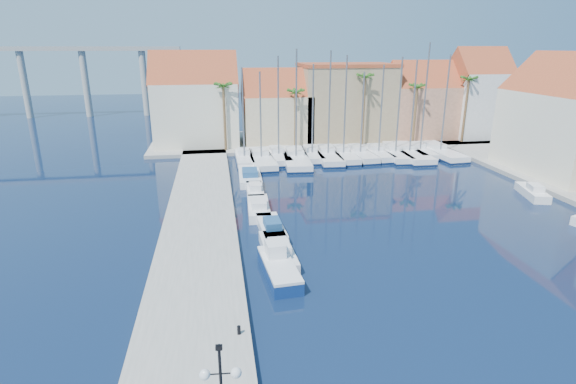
% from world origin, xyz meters
% --- Properties ---
extents(ground, '(260.00, 260.00, 0.00)m').
position_xyz_m(ground, '(0.00, 0.00, 0.00)').
color(ground, black).
rests_on(ground, ground).
extents(quay_west, '(6.00, 77.00, 0.50)m').
position_xyz_m(quay_west, '(-9.00, 13.50, 0.25)').
color(quay_west, gray).
rests_on(quay_west, ground).
extents(shore_north, '(54.00, 16.00, 0.50)m').
position_xyz_m(shore_north, '(10.00, 48.00, 0.25)').
color(shore_north, gray).
rests_on(shore_north, ground).
extents(lamp_post, '(1.47, 0.47, 4.34)m').
position_xyz_m(lamp_post, '(-7.52, -7.86, 3.35)').
color(lamp_post, black).
rests_on(lamp_post, quay_west).
extents(bollard, '(0.18, 0.18, 0.46)m').
position_xyz_m(bollard, '(-6.60, -1.25, 0.73)').
color(bollard, black).
rests_on(bollard, quay_west).
extents(fishing_boat, '(2.33, 5.74, 1.96)m').
position_xyz_m(fishing_boat, '(-3.62, 5.44, 0.65)').
color(fishing_boat, navy).
rests_on(fishing_boat, ground).
extents(motorboat_west_0, '(2.17, 6.26, 1.40)m').
position_xyz_m(motorboat_west_0, '(-3.28, 8.08, 0.51)').
color(motorboat_west_0, white).
rests_on(motorboat_west_0, ground).
extents(motorboat_west_1, '(2.01, 5.66, 1.40)m').
position_xyz_m(motorboat_west_1, '(-3.22, 12.39, 0.51)').
color(motorboat_west_1, white).
rests_on(motorboat_west_1, ground).
extents(motorboat_west_2, '(2.18, 6.02, 1.40)m').
position_xyz_m(motorboat_west_2, '(-3.77, 17.36, 0.51)').
color(motorboat_west_2, white).
rests_on(motorboat_west_2, ground).
extents(motorboat_west_3, '(1.79, 5.10, 1.40)m').
position_xyz_m(motorboat_west_3, '(-3.65, 22.40, 0.51)').
color(motorboat_west_3, white).
rests_on(motorboat_west_3, ground).
extents(motorboat_west_4, '(2.63, 7.56, 1.40)m').
position_xyz_m(motorboat_west_4, '(-3.74, 28.00, 0.51)').
color(motorboat_west_4, white).
rests_on(motorboat_west_4, ground).
extents(motorboat_east_1, '(2.88, 5.32, 1.40)m').
position_xyz_m(motorboat_east_1, '(23.98, 17.58, 0.51)').
color(motorboat_east_1, white).
rests_on(motorboat_east_1, ground).
extents(sailboat_0, '(2.19, 8.21, 12.06)m').
position_xyz_m(sailboat_0, '(-3.79, 36.23, 0.61)').
color(sailboat_0, white).
rests_on(sailboat_0, ground).
extents(sailboat_1, '(3.27, 11.17, 11.57)m').
position_xyz_m(sailboat_1, '(-1.69, 35.72, 0.56)').
color(sailboat_1, white).
rests_on(sailboat_1, ground).
extents(sailboat_2, '(2.83, 9.07, 13.35)m').
position_xyz_m(sailboat_2, '(0.73, 36.86, 0.62)').
color(sailboat_2, white).
rests_on(sailboat_2, ground).
extents(sailboat_3, '(4.06, 12.14, 14.20)m').
position_xyz_m(sailboat_3, '(2.82, 35.30, 0.58)').
color(sailboat_3, white).
rests_on(sailboat_3, ground).
extents(sailboat_4, '(2.22, 8.24, 12.36)m').
position_xyz_m(sailboat_4, '(5.28, 36.86, 0.62)').
color(sailboat_4, white).
rests_on(sailboat_4, ground).
extents(sailboat_5, '(3.53, 10.75, 14.00)m').
position_xyz_m(sailboat_5, '(7.32, 36.24, 0.59)').
color(sailboat_5, white).
rests_on(sailboat_5, ground).
extents(sailboat_6, '(2.48, 9.35, 13.45)m').
position_xyz_m(sailboat_6, '(9.38, 36.15, 0.61)').
color(sailboat_6, white).
rests_on(sailboat_6, ground).
extents(sailboat_7, '(3.03, 9.16, 11.39)m').
position_xyz_m(sailboat_7, '(11.71, 36.19, 0.58)').
color(sailboat_7, white).
rests_on(sailboat_7, ground).
extents(sailboat_8, '(2.56, 8.42, 12.24)m').
position_xyz_m(sailboat_8, '(14.27, 36.09, 0.61)').
color(sailboat_8, white).
rests_on(sailboat_8, ground).
extents(sailboat_9, '(3.18, 9.83, 13.22)m').
position_xyz_m(sailboat_9, '(16.54, 35.72, 0.60)').
color(sailboat_9, white).
rests_on(sailboat_9, ground).
extents(sailboat_10, '(3.38, 11.97, 12.83)m').
position_xyz_m(sailboat_10, '(18.59, 36.01, 0.56)').
color(sailboat_10, white).
rests_on(sailboat_10, ground).
extents(sailboat_11, '(2.74, 8.59, 14.99)m').
position_xyz_m(sailboat_11, '(20.48, 36.51, 0.66)').
color(sailboat_11, white).
rests_on(sailboat_11, ground).
extents(sailboat_12, '(3.65, 11.17, 13.48)m').
position_xyz_m(sailboat_12, '(23.01, 35.93, 0.58)').
color(sailboat_12, white).
rests_on(sailboat_12, ground).
extents(building_0, '(12.30, 9.00, 13.50)m').
position_xyz_m(building_0, '(-10.00, 47.00, 6.52)').
color(building_0, '#ECE0C5').
rests_on(building_0, shore_north).
extents(building_1, '(10.30, 8.00, 11.00)m').
position_xyz_m(building_1, '(2.00, 47.00, 5.30)').
color(building_1, '#C5B28B').
rests_on(building_1, shore_north).
extents(building_2, '(14.20, 10.20, 11.50)m').
position_xyz_m(building_2, '(13.00, 48.00, 6.26)').
color(building_2, '#9C8160').
rests_on(building_2, shore_north).
extents(building_3, '(10.30, 8.00, 12.00)m').
position_xyz_m(building_3, '(25.00, 47.00, 5.86)').
color(building_3, '#B07459').
rests_on(building_3, shore_north).
extents(building_4, '(8.30, 8.00, 14.00)m').
position_xyz_m(building_4, '(34.00, 46.00, 6.97)').
color(building_4, silver).
rests_on(building_4, shore_north).
extents(building_6, '(9.00, 14.30, 13.50)m').
position_xyz_m(building_6, '(32.00, 24.00, 6.52)').
color(building_6, '#ECE0C5').
rests_on(building_6, shore_east).
extents(palm_0, '(2.60, 2.60, 10.15)m').
position_xyz_m(palm_0, '(-6.00, 42.00, 9.08)').
color(palm_0, brown).
rests_on(palm_0, shore_north).
extents(palm_1, '(2.60, 2.60, 9.15)m').
position_xyz_m(palm_1, '(4.00, 42.00, 8.14)').
color(palm_1, brown).
rests_on(palm_1, shore_north).
extents(palm_2, '(2.60, 2.60, 11.15)m').
position_xyz_m(palm_2, '(14.00, 42.00, 10.02)').
color(palm_2, brown).
rests_on(palm_2, shore_north).
extents(palm_3, '(2.60, 2.60, 9.65)m').
position_xyz_m(palm_3, '(22.00, 42.00, 8.61)').
color(palm_3, brown).
rests_on(palm_3, shore_north).
extents(palm_4, '(2.60, 2.60, 10.65)m').
position_xyz_m(palm_4, '(30.00, 42.00, 9.55)').
color(palm_4, brown).
rests_on(palm_4, shore_north).
extents(viaduct, '(48.00, 2.20, 14.45)m').
position_xyz_m(viaduct, '(-39.07, 82.00, 10.25)').
color(viaduct, '#9E9E99').
rests_on(viaduct, ground).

